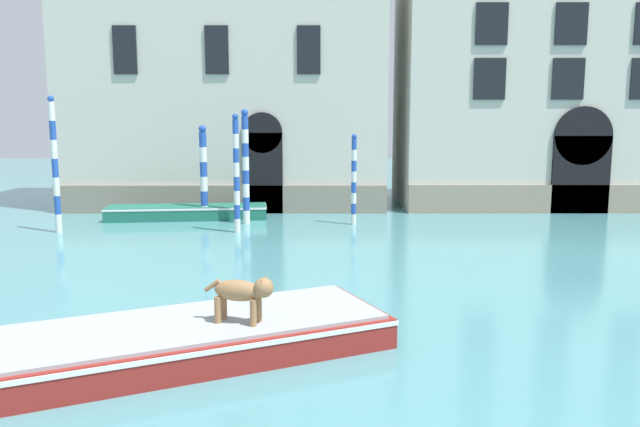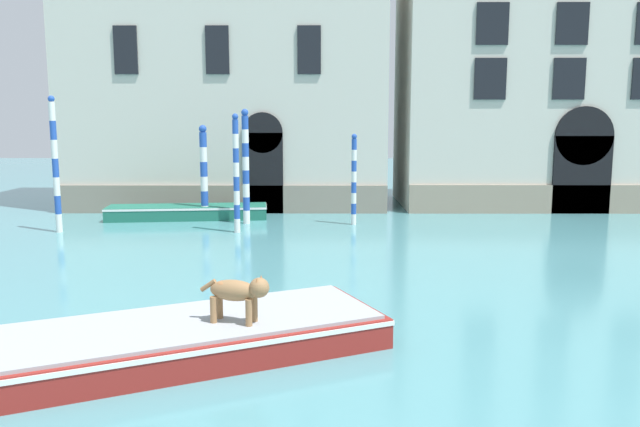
% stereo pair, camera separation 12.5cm
% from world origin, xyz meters
% --- Properties ---
extents(palazzo_left, '(13.78, 6.13, 14.60)m').
position_xyz_m(palazzo_left, '(1.87, 26.47, 7.28)').
color(palazzo_left, beige).
rests_on(palazzo_left, ground_plane).
extents(palazzo_right, '(15.82, 6.13, 12.30)m').
position_xyz_m(palazzo_right, '(17.56, 26.47, 6.13)').
color(palazzo_right, beige).
rests_on(palazzo_right, ground_plane).
extents(boat_foreground, '(8.22, 5.44, 0.57)m').
position_xyz_m(boat_foreground, '(3.22, 7.44, 0.31)').
color(boat_foreground, maroon).
rests_on(boat_foreground, ground_plane).
extents(dog_on_deck, '(1.18, 0.55, 0.80)m').
position_xyz_m(dog_on_deck, '(4.73, 7.69, 1.10)').
color(dog_on_deck, '#997047').
rests_on(dog_on_deck, boat_foreground).
extents(boat_moored_near_palazzo, '(6.28, 2.10, 0.53)m').
position_xyz_m(boat_moored_near_palazzo, '(0.80, 21.96, 0.28)').
color(boat_moored_near_palazzo, '#1E6651').
rests_on(boat_moored_near_palazzo, ground_plane).
extents(mooring_pole_0, '(0.21, 0.21, 4.06)m').
position_xyz_m(mooring_pole_0, '(3.15, 18.99, 2.05)').
color(mooring_pole_0, white).
rests_on(mooring_pole_0, ground_plane).
extents(mooring_pole_1, '(0.22, 0.22, 4.65)m').
position_xyz_m(mooring_pole_1, '(-3.01, 19.01, 2.34)').
color(mooring_pole_1, white).
rests_on(mooring_pole_1, ground_plane).
extents(mooring_pole_2, '(0.20, 0.20, 3.34)m').
position_xyz_m(mooring_pole_2, '(7.23, 20.63, 1.69)').
color(mooring_pole_2, white).
rests_on(mooring_pole_2, ground_plane).
extents(mooring_pole_3, '(0.29, 0.29, 3.65)m').
position_xyz_m(mooring_pole_3, '(1.53, 21.66, 1.85)').
color(mooring_pole_3, white).
rests_on(mooring_pole_3, ground_plane).
extents(mooring_pole_4, '(0.26, 0.26, 4.24)m').
position_xyz_m(mooring_pole_4, '(3.24, 20.84, 2.14)').
color(mooring_pole_4, white).
rests_on(mooring_pole_4, ground_plane).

